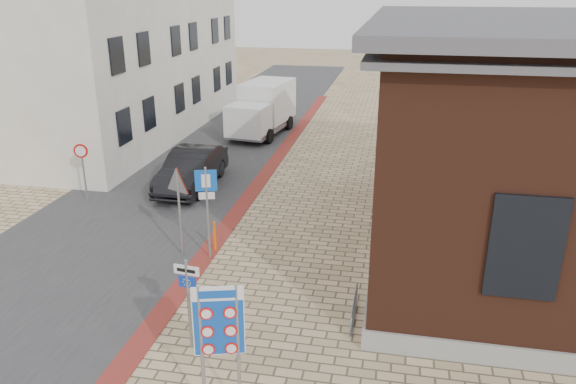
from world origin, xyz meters
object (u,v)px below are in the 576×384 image
Objects in this scene: sedan at (192,169)px; border_sign at (219,324)px; bollard at (215,236)px; parking_sign at (207,196)px; essen_sign at (188,292)px; box_truck at (263,108)px.

border_sign reaches higher than sedan.
sedan is 5.89m from bollard.
border_sign is 0.96× the size of parking_sign.
border_sign is at bearing -47.49° from essen_sign.
sedan is 2.13× the size of essen_sign.
bollard is (2.67, -5.24, -0.28)m from sedan.
essen_sign is at bearing -92.87° from parking_sign.
border_sign reaches higher than box_truck.
box_truck is 20.82m from border_sign.
essen_sign is 4.35m from parking_sign.
essen_sign reaches higher than bollard.
bollard is (-2.30, 6.50, -1.47)m from border_sign.
box_truck is 14.52m from parking_sign.
parking_sign is (2.67, -5.74, 1.20)m from sedan.
border_sign is 2.28m from essen_sign.
parking_sign is (1.90, -14.38, 0.56)m from box_truck.
essen_sign is at bearing -77.99° from bollard.
parking_sign reaches higher than bollard.
sedan is at bearing 98.73° from parking_sign.
parking_sign reaches higher than border_sign.
essen_sign is 4.90m from bollard.
bollard is at bearing -74.30° from box_truck.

